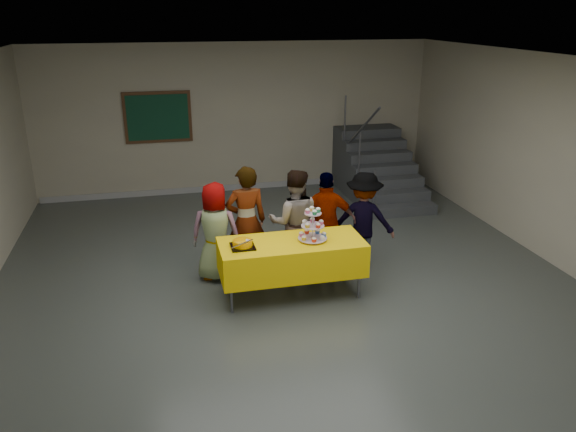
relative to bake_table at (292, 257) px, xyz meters
name	(u,v)px	position (x,y,z in m)	size (l,w,h in m)	color
room_shell	(298,141)	(0.03, -0.19, 1.57)	(10.00, 10.04, 3.02)	#4C514C
bake_table	(292,257)	(0.00, 0.00, 0.00)	(1.88, 0.78, 0.77)	#595960
cupcake_stand	(313,228)	(0.28, -0.02, 0.39)	(0.38, 0.38, 0.44)	silver
bear_cake	(243,243)	(-0.64, -0.03, 0.27)	(0.32, 0.36, 0.12)	black
schoolchild_a	(216,232)	(-0.90, 0.73, 0.15)	(0.69, 0.45, 1.40)	slate
schoolchild_b	(246,221)	(-0.46, 0.79, 0.24)	(0.58, 0.38, 1.60)	slate
schoolchild_c	(294,222)	(0.21, 0.69, 0.21)	(0.74, 0.58, 1.53)	slate
schoolchild_d	(326,221)	(0.69, 0.70, 0.17)	(0.85, 0.36, 1.46)	slate
schoolchild_e	(363,220)	(1.25, 0.70, 0.15)	(0.92, 0.53, 1.42)	slate
staircase	(375,170)	(2.73, 3.92, -0.07)	(1.30, 2.40, 2.04)	#424447
noticeboard	(158,117)	(-1.54, 4.76, 1.04)	(1.30, 0.05, 1.00)	#472B16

